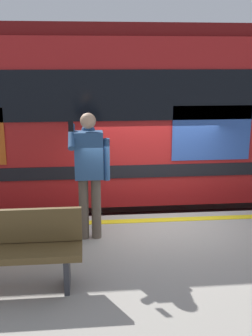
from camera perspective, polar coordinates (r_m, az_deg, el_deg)
The scene contains 9 objects.
ground_plane at distance 7.58m, azimuth 4.28°, elevation -14.26°, with size 25.18×25.18×0.00m, color #3D3D3F.
platform at distance 5.70m, azimuth 7.76°, elevation -18.43°, with size 14.39×3.79×1.12m, color #9E998E.
safety_line at distance 6.83m, azimuth 4.89°, elevation -7.17°, with size 14.10×0.16×0.01m, color yellow.
track_rail_near at distance 9.03m, azimuth 2.49°, elevation -8.70°, with size 18.71×0.08×0.16m, color slate.
track_rail_far at distance 10.35m, azimuth 1.39°, elevation -5.56°, with size 18.71×0.08×0.16m, color slate.
train_carriage at distance 8.98m, azimuth -5.16°, elevation 7.92°, with size 12.87×3.10×4.15m.
passenger at distance 5.85m, azimuth -5.11°, elevation 0.30°, with size 0.57×0.55×1.84m.
handbag at distance 6.11m, azimuth -10.06°, elevation -8.31°, with size 0.35×0.32×0.38m.
bench at distance 4.93m, azimuth -16.74°, elevation -10.48°, with size 1.79×0.44×0.90m.
Camera 1 is at (1.18, 6.53, 3.66)m, focal length 44.05 mm.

